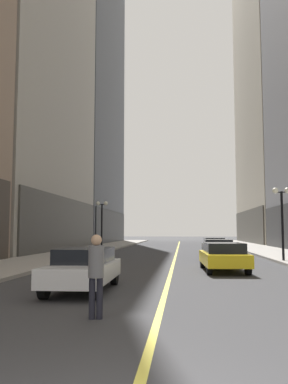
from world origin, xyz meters
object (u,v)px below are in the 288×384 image
(car_white, at_px, (84,268))
(car_grey, at_px, (214,245))
(car_black, at_px, (218,249))
(car_yellow, at_px, (223,256))
(pedestrian_in_grey_suit, at_px, (96,269))
(street_lamp_left_far, at_px, (102,215))
(street_lamp_right_mid, at_px, (282,207))

(car_white, relative_size, car_grey, 1.02)
(car_black, bearing_deg, car_yellow, -92.87)
(pedestrian_in_grey_suit, height_order, street_lamp_left_far, street_lamp_left_far)
(car_grey, bearing_deg, car_black, -92.17)
(car_white, bearing_deg, street_lamp_left_far, 99.89)
(car_white, distance_m, car_black, 15.10)
(car_grey, distance_m, street_lamp_right_mid, 9.82)
(car_white, distance_m, car_yellow, 8.25)
(car_yellow, bearing_deg, street_lamp_left_far, 119.63)
(pedestrian_in_grey_suit, xyz_separation_m, street_lamp_left_far, (-5.08, 26.08, 2.21))
(car_black, relative_size, pedestrian_in_grey_suit, 2.63)
(pedestrian_in_grey_suit, height_order, street_lamp_right_mid, street_lamp_right_mid)
(pedestrian_in_grey_suit, bearing_deg, car_yellow, 70.62)
(car_grey, bearing_deg, street_lamp_left_far, 172.71)
(pedestrian_in_grey_suit, bearing_deg, street_lamp_left_far, 101.03)
(pedestrian_in_grey_suit, bearing_deg, car_black, 77.24)
(car_grey, xyz_separation_m, street_lamp_right_mid, (3.36, -8.87, 2.54))
(car_grey, bearing_deg, pedestrian_in_grey_suit, -99.94)
(car_grey, height_order, pedestrian_in_grey_suit, pedestrian_in_grey_suit)
(pedestrian_in_grey_suit, relative_size, street_lamp_left_far, 0.40)
(car_grey, distance_m, street_lamp_left_far, 9.85)
(car_grey, relative_size, pedestrian_in_grey_suit, 2.45)
(car_grey, bearing_deg, car_white, -105.00)
(pedestrian_in_grey_suit, xyz_separation_m, street_lamp_right_mid, (7.72, 16.00, 2.21))
(car_black, bearing_deg, car_grey, 87.83)
(pedestrian_in_grey_suit, bearing_deg, street_lamp_right_mid, 64.26)
(pedestrian_in_grey_suit, relative_size, street_lamp_right_mid, 0.40)
(car_white, xyz_separation_m, car_grey, (5.59, 20.88, -0.00))
(car_yellow, xyz_separation_m, street_lamp_left_far, (-8.81, 15.49, 2.54))
(car_white, height_order, car_grey, same)
(car_yellow, height_order, pedestrian_in_grey_suit, pedestrian_in_grey_suit)
(street_lamp_left_far, height_order, street_lamp_right_mid, same)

